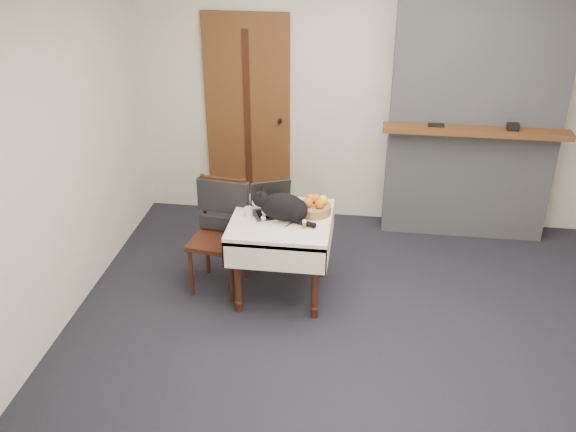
{
  "coord_description": "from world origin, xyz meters",
  "views": [
    {
      "loc": [
        -0.01,
        -3.85,
        3.04
      ],
      "look_at": [
        -0.6,
        0.48,
        0.75
      ],
      "focal_mm": 40.0,
      "sensor_mm": 36.0,
      "label": 1
    }
  ],
  "objects_px": {
    "chair": "(221,219)",
    "cat": "(284,207)",
    "cream_jar": "(249,212)",
    "laptop": "(273,206)",
    "side_table": "(282,230)",
    "door": "(248,118)",
    "fruit_basket": "(315,206)",
    "pill_bottle": "(304,224)"
  },
  "relations": [
    {
      "from": "chair",
      "to": "cat",
      "type": "bearing_deg",
      "value": -7.0
    },
    {
      "from": "cream_jar",
      "to": "laptop",
      "type": "bearing_deg",
      "value": 27.74
    },
    {
      "from": "side_table",
      "to": "laptop",
      "type": "bearing_deg",
      "value": 133.83
    },
    {
      "from": "door",
      "to": "laptop",
      "type": "bearing_deg",
      "value": -71.48
    },
    {
      "from": "fruit_basket",
      "to": "chair",
      "type": "relative_size",
      "value": 0.27
    },
    {
      "from": "side_table",
      "to": "pill_bottle",
      "type": "bearing_deg",
      "value": -36.6
    },
    {
      "from": "pill_bottle",
      "to": "door",
      "type": "bearing_deg",
      "value": 114.73
    },
    {
      "from": "cream_jar",
      "to": "pill_bottle",
      "type": "xyz_separation_m",
      "value": [
        0.45,
        -0.14,
        -0.0
      ]
    },
    {
      "from": "side_table",
      "to": "door",
      "type": "bearing_deg",
      "value": 110.38
    },
    {
      "from": "pill_bottle",
      "to": "fruit_basket",
      "type": "relative_size",
      "value": 0.26
    },
    {
      "from": "cat",
      "to": "cream_jar",
      "type": "relative_size",
      "value": 6.79
    },
    {
      "from": "fruit_basket",
      "to": "pill_bottle",
      "type": "bearing_deg",
      "value": -101.87
    },
    {
      "from": "fruit_basket",
      "to": "cat",
      "type": "bearing_deg",
      "value": -147.82
    },
    {
      "from": "pill_bottle",
      "to": "fruit_basket",
      "type": "height_order",
      "value": "fruit_basket"
    },
    {
      "from": "door",
      "to": "laptop",
      "type": "height_order",
      "value": "door"
    },
    {
      "from": "cream_jar",
      "to": "chair",
      "type": "distance_m",
      "value": 0.32
    },
    {
      "from": "cat",
      "to": "cream_jar",
      "type": "distance_m",
      "value": 0.29
    },
    {
      "from": "laptop",
      "to": "pill_bottle",
      "type": "bearing_deg",
      "value": -61.68
    },
    {
      "from": "laptop",
      "to": "pill_bottle",
      "type": "height_order",
      "value": "laptop"
    },
    {
      "from": "door",
      "to": "side_table",
      "type": "height_order",
      "value": "door"
    },
    {
      "from": "cream_jar",
      "to": "door",
      "type": "bearing_deg",
      "value": 100.9
    },
    {
      "from": "door",
      "to": "cat",
      "type": "height_order",
      "value": "door"
    },
    {
      "from": "laptop",
      "to": "fruit_basket",
      "type": "xyz_separation_m",
      "value": [
        0.33,
        0.03,
        -0.0
      ]
    },
    {
      "from": "door",
      "to": "cream_jar",
      "type": "bearing_deg",
      "value": -79.1
    },
    {
      "from": "cream_jar",
      "to": "chair",
      "type": "bearing_deg",
      "value": 154.44
    },
    {
      "from": "cat",
      "to": "fruit_basket",
      "type": "distance_m",
      "value": 0.27
    },
    {
      "from": "chair",
      "to": "laptop",
      "type": "bearing_deg",
      "value": 3.7
    },
    {
      "from": "side_table",
      "to": "cream_jar",
      "type": "xyz_separation_m",
      "value": [
        -0.26,
        -0.01,
        0.15
      ]
    },
    {
      "from": "cream_jar",
      "to": "pill_bottle",
      "type": "height_order",
      "value": "cream_jar"
    },
    {
      "from": "cream_jar",
      "to": "chair",
      "type": "relative_size",
      "value": 0.08
    },
    {
      "from": "pill_bottle",
      "to": "chair",
      "type": "height_order",
      "value": "chair"
    },
    {
      "from": "cat",
      "to": "chair",
      "type": "relative_size",
      "value": 0.55
    },
    {
      "from": "pill_bottle",
      "to": "fruit_basket",
      "type": "bearing_deg",
      "value": 78.13
    },
    {
      "from": "door",
      "to": "side_table",
      "type": "relative_size",
      "value": 2.56
    },
    {
      "from": "side_table",
      "to": "chair",
      "type": "distance_m",
      "value": 0.53
    },
    {
      "from": "door",
      "to": "side_table",
      "type": "distance_m",
      "value": 1.6
    },
    {
      "from": "fruit_basket",
      "to": "door",
      "type": "bearing_deg",
      "value": 120.66
    },
    {
      "from": "cat",
      "to": "pill_bottle",
      "type": "relative_size",
      "value": 7.7
    },
    {
      "from": "side_table",
      "to": "pill_bottle",
      "type": "height_order",
      "value": "pill_bottle"
    },
    {
      "from": "side_table",
      "to": "chair",
      "type": "xyz_separation_m",
      "value": [
        -0.51,
        0.11,
        0.01
      ]
    },
    {
      "from": "door",
      "to": "fruit_basket",
      "type": "distance_m",
      "value": 1.56
    },
    {
      "from": "cream_jar",
      "to": "pill_bottle",
      "type": "relative_size",
      "value": 1.13
    }
  ]
}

